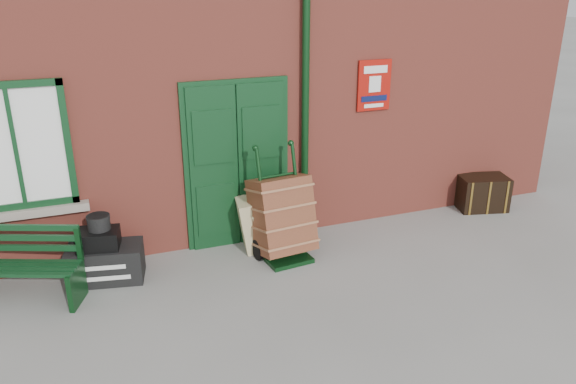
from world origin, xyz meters
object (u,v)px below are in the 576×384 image
houdini_trunk (106,263)px  bench (14,264)px  porter_trolley (282,216)px  dark_trunk (482,193)px

houdini_trunk → bench: bearing=-161.7°
porter_trolley → bench: bearing=172.8°
dark_trunk → bench: bearing=-162.9°
bench → porter_trolley: bearing=20.6°
houdini_trunk → porter_trolley: (2.21, -0.18, 0.34)m
porter_trolley → dark_trunk: size_ratio=1.97×
bench → dark_trunk: bearing=24.6°
bench → dark_trunk: 6.70m
porter_trolley → houdini_trunk: bearing=169.3°
bench → porter_trolley: porter_trolley is taller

